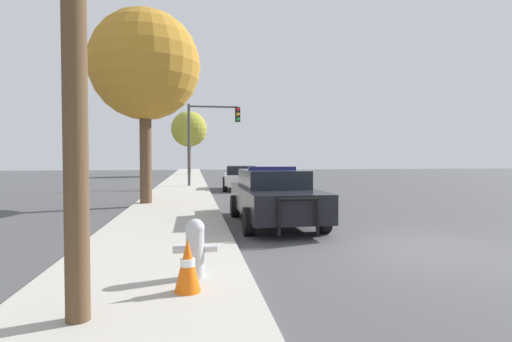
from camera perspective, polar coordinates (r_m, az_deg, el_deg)
ground_plane at (r=8.62m, az=22.53°, el=-10.32°), size 110.00×110.00×0.00m
sidewalk_left at (r=7.43m, az=-14.23°, el=-11.70°), size 3.00×110.00×0.13m
police_car at (r=10.97m, az=2.50°, el=-3.48°), size 2.07×5.04×1.56m
fire_hydrant at (r=5.73m, az=-8.70°, el=-10.57°), size 0.61×0.27×0.82m
traffic_light at (r=24.52m, az=-6.61°, el=6.05°), size 3.19×0.35×4.95m
car_background_midblock at (r=22.57m, az=-2.19°, el=-0.87°), size 2.26×4.04×1.37m
tree_sidewalk_near at (r=15.75m, az=-15.58°, el=14.27°), size 4.05×4.05×7.13m
tree_sidewalk_far at (r=41.40m, az=-9.54°, el=5.91°), size 3.63×3.63×6.46m
traffic_cone at (r=5.18m, az=-9.74°, el=-13.08°), size 0.33×0.33×0.67m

